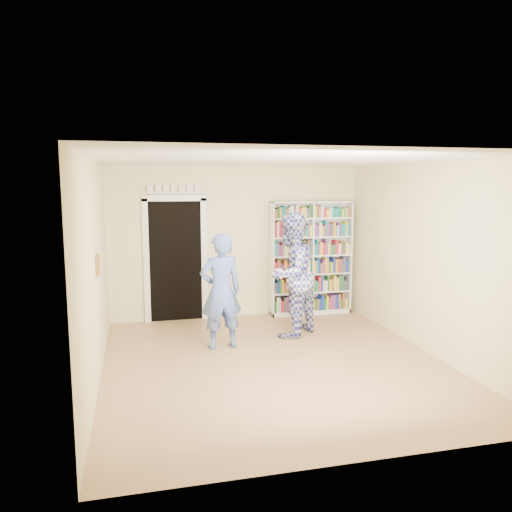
{
  "coord_description": "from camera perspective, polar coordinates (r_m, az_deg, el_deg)",
  "views": [
    {
      "loc": [
        -1.75,
        -6.21,
        2.41
      ],
      "look_at": [
        -0.04,
        0.9,
        1.34
      ],
      "focal_mm": 35.0,
      "sensor_mm": 36.0,
      "label": 1
    }
  ],
  "objects": [
    {
      "name": "paper_sheet",
      "position": [
        7.74,
        5.35,
        -1.62
      ],
      "size": [
        0.23,
        0.03,
        0.32
      ],
      "primitive_type": "cube",
      "rotation": [
        0.0,
        0.0,
        -0.07
      ],
      "color": "white",
      "rests_on": "man_plaid"
    },
    {
      "name": "ceiling",
      "position": [
        6.46,
        2.22,
        10.92
      ],
      "size": [
        5.0,
        5.0,
        0.0
      ],
      "primitive_type": "plane",
      "rotation": [
        3.14,
        0.0,
        0.0
      ],
      "color": "white",
      "rests_on": "wall_back"
    },
    {
      "name": "bookshelf",
      "position": [
        9.2,
        6.29,
        -0.19
      ],
      "size": [
        1.51,
        0.28,
        2.08
      ],
      "rotation": [
        0.0,
        0.0,
        0.32
      ],
      "color": "white",
      "rests_on": "floor"
    },
    {
      "name": "man_blue",
      "position": [
        7.27,
        -4.03,
        -4.05
      ],
      "size": [
        0.67,
        0.48,
        1.7
      ],
      "primitive_type": "imported",
      "rotation": [
        0.0,
        0.0,
        3.26
      ],
      "color": "#4F69B0",
      "rests_on": "floor"
    },
    {
      "name": "doorway",
      "position": [
        8.8,
        -9.19,
        0.21
      ],
      "size": [
        1.1,
        0.08,
        2.43
      ],
      "color": "black",
      "rests_on": "floor"
    },
    {
      "name": "wall_left",
      "position": [
        6.32,
        -17.9,
        -1.72
      ],
      "size": [
        0.0,
        5.0,
        5.0
      ],
      "primitive_type": "plane",
      "rotation": [
        1.57,
        0.0,
        1.57
      ],
      "color": "beige",
      "rests_on": "floor"
    },
    {
      "name": "floor",
      "position": [
        6.89,
        2.09,
        -12.14
      ],
      "size": [
        5.0,
        5.0,
        0.0
      ],
      "primitive_type": "plane",
      "color": "#AB7F53",
      "rests_on": "ground"
    },
    {
      "name": "wall_art",
      "position": [
        6.51,
        -17.62,
        -0.98
      ],
      "size": [
        0.03,
        0.25,
        0.25
      ],
      "primitive_type": "cube",
      "color": "brown",
      "rests_on": "wall_left"
    },
    {
      "name": "man_plaid",
      "position": [
        7.87,
        4.02,
        -2.15
      ],
      "size": [
        1.21,
        1.18,
        1.96
      ],
      "primitive_type": "imported",
      "rotation": [
        0.0,
        0.0,
        3.83
      ],
      "color": "navy",
      "rests_on": "floor"
    },
    {
      "name": "wall_right",
      "position": [
        7.46,
        19.02,
        -0.27
      ],
      "size": [
        0.0,
        5.0,
        5.0
      ],
      "primitive_type": "plane",
      "rotation": [
        1.57,
        0.0,
        -1.57
      ],
      "color": "beige",
      "rests_on": "floor"
    },
    {
      "name": "wall_back",
      "position": [
        8.95,
        -2.19,
        1.55
      ],
      "size": [
        4.5,
        0.0,
        4.5
      ],
      "primitive_type": "plane",
      "rotation": [
        1.57,
        0.0,
        0.0
      ],
      "color": "beige",
      "rests_on": "floor"
    }
  ]
}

